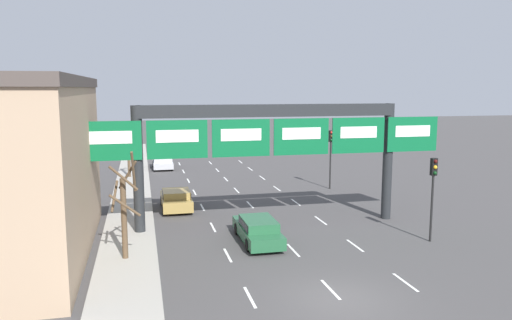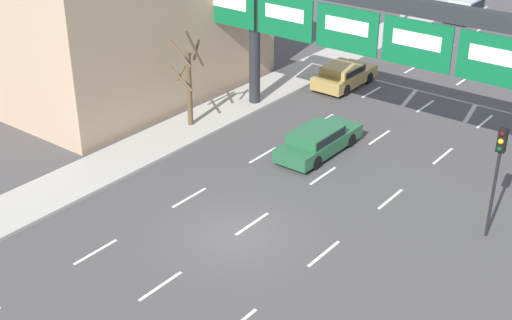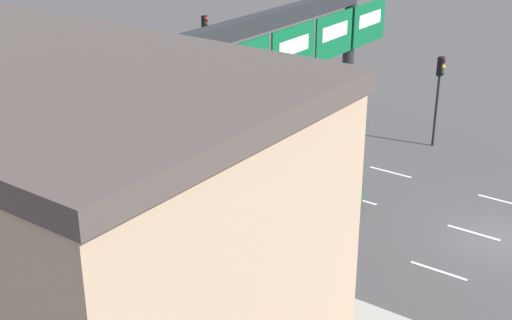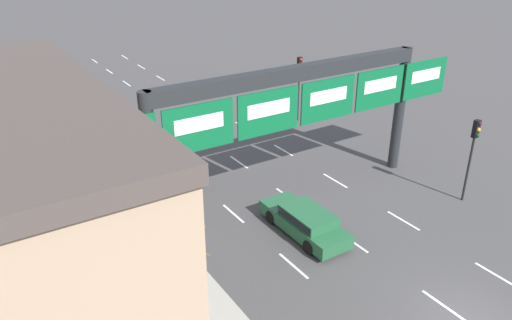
{
  "view_description": "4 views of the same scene",
  "coord_description": "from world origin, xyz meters",
  "px_view_note": "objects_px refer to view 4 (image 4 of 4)",
  "views": [
    {
      "loc": [
        -7.18,
        -16.81,
        7.98
      ],
      "look_at": [
        -1.42,
        8.08,
        4.29
      ],
      "focal_mm": 35.0,
      "sensor_mm": 36.0,
      "label": 1
    },
    {
      "loc": [
        14.53,
        -17.4,
        14.67
      ],
      "look_at": [
        -1.37,
        3.0,
        1.55
      ],
      "focal_mm": 50.0,
      "sensor_mm": 36.0,
      "label": 2
    },
    {
      "loc": [
        -23.69,
        -6.13,
        12.75
      ],
      "look_at": [
        -2.36,
        9.29,
        1.71
      ],
      "focal_mm": 50.0,
      "sensor_mm": 36.0,
      "label": 3
    },
    {
      "loc": [
        -13.8,
        -7.53,
        12.84
      ],
      "look_at": [
        -1.05,
        12.44,
        1.81
      ],
      "focal_mm": 35.0,
      "sensor_mm": 36.0,
      "label": 4
    }
  ],
  "objects_px": {
    "suv_silver": "(76,91)",
    "tree_bare_closest": "(184,248)",
    "sign_gantry": "(296,103)",
    "traffic_light_near_gantry": "(299,76)",
    "traffic_light_mid_block": "(473,144)",
    "car_green": "(305,220)",
    "tree_bare_second": "(45,95)",
    "car_gold": "(161,173)"
  },
  "relations": [
    {
      "from": "suv_silver",
      "to": "tree_bare_closest",
      "type": "distance_m",
      "value": 27.05
    },
    {
      "from": "sign_gantry",
      "to": "traffic_light_near_gantry",
      "type": "height_order",
      "value": "sign_gantry"
    },
    {
      "from": "traffic_light_near_gantry",
      "to": "traffic_light_mid_block",
      "type": "height_order",
      "value": "traffic_light_near_gantry"
    },
    {
      "from": "sign_gantry",
      "to": "suv_silver",
      "type": "xyz_separation_m",
      "value": [
        -5.16,
        22.54,
        -4.38
      ]
    },
    {
      "from": "car_green",
      "to": "tree_bare_second",
      "type": "xyz_separation_m",
      "value": [
        -6.86,
        20.78,
        1.6
      ]
    },
    {
      "from": "sign_gantry",
      "to": "traffic_light_mid_block",
      "type": "distance_m",
      "value": 9.1
    },
    {
      "from": "car_gold",
      "to": "tree_bare_second",
      "type": "distance_m",
      "value": 13.12
    },
    {
      "from": "car_gold",
      "to": "sign_gantry",
      "type": "bearing_deg",
      "value": -46.47
    },
    {
      "from": "sign_gantry",
      "to": "car_gold",
      "type": "relative_size",
      "value": 4.93
    },
    {
      "from": "suv_silver",
      "to": "tree_bare_second",
      "type": "xyz_separation_m",
      "value": [
        -3.11,
        -4.61,
        1.38
      ]
    },
    {
      "from": "tree_bare_closest",
      "to": "traffic_light_mid_block",
      "type": "bearing_deg",
      "value": -1.75
    },
    {
      "from": "traffic_light_mid_block",
      "to": "tree_bare_closest",
      "type": "distance_m",
      "value": 15.49
    },
    {
      "from": "traffic_light_near_gantry",
      "to": "suv_silver",
      "type": "bearing_deg",
      "value": 133.74
    },
    {
      "from": "car_gold",
      "to": "car_green",
      "type": "bearing_deg",
      "value": -65.94
    },
    {
      "from": "car_gold",
      "to": "tree_bare_second",
      "type": "relative_size",
      "value": 1.06
    },
    {
      "from": "car_green",
      "to": "traffic_light_mid_block",
      "type": "distance_m",
      "value": 9.39
    },
    {
      "from": "traffic_light_near_gantry",
      "to": "tree_bare_closest",
      "type": "height_order",
      "value": "tree_bare_closest"
    },
    {
      "from": "suv_silver",
      "to": "tree_bare_second",
      "type": "height_order",
      "value": "tree_bare_second"
    },
    {
      "from": "sign_gantry",
      "to": "tree_bare_second",
      "type": "height_order",
      "value": "sign_gantry"
    },
    {
      "from": "traffic_light_mid_block",
      "to": "car_green",
      "type": "bearing_deg",
      "value": 167.66
    },
    {
      "from": "tree_bare_closest",
      "to": "car_green",
      "type": "bearing_deg",
      "value": 12.47
    },
    {
      "from": "suv_silver",
      "to": "traffic_light_near_gantry",
      "type": "relative_size",
      "value": 0.84
    },
    {
      "from": "sign_gantry",
      "to": "tree_bare_closest",
      "type": "xyz_separation_m",
      "value": [
        -8.03,
        -4.3,
        -2.76
      ]
    },
    {
      "from": "traffic_light_mid_block",
      "to": "tree_bare_second",
      "type": "height_order",
      "value": "traffic_light_mid_block"
    },
    {
      "from": "suv_silver",
      "to": "tree_bare_second",
      "type": "relative_size",
      "value": 0.99
    },
    {
      "from": "car_green",
      "to": "car_gold",
      "type": "height_order",
      "value": "car_gold"
    },
    {
      "from": "traffic_light_near_gantry",
      "to": "car_gold",
      "type": "bearing_deg",
      "value": -161.78
    },
    {
      "from": "car_gold",
      "to": "tree_bare_closest",
      "type": "relative_size",
      "value": 0.84
    },
    {
      "from": "tree_bare_second",
      "to": "car_gold",
      "type": "bearing_deg",
      "value": -75.68
    },
    {
      "from": "traffic_light_near_gantry",
      "to": "sign_gantry",
      "type": "bearing_deg",
      "value": -128.18
    },
    {
      "from": "suv_silver",
      "to": "car_gold",
      "type": "distance_m",
      "value": 17.23
    },
    {
      "from": "suv_silver",
      "to": "tree_bare_closest",
      "type": "xyz_separation_m",
      "value": [
        -2.87,
        -26.85,
        1.62
      ]
    },
    {
      "from": "suv_silver",
      "to": "tree_bare_second",
      "type": "bearing_deg",
      "value": -124.03
    },
    {
      "from": "car_gold",
      "to": "tree_bare_closest",
      "type": "distance_m",
      "value": 10.23
    },
    {
      "from": "traffic_light_mid_block",
      "to": "suv_silver",
      "type": "bearing_deg",
      "value": 114.77
    },
    {
      "from": "sign_gantry",
      "to": "traffic_light_near_gantry",
      "type": "bearing_deg",
      "value": 51.82
    },
    {
      "from": "suv_silver",
      "to": "car_green",
      "type": "xyz_separation_m",
      "value": [
        3.75,
        -25.38,
        -0.22
      ]
    },
    {
      "from": "traffic_light_near_gantry",
      "to": "tree_bare_second",
      "type": "bearing_deg",
      "value": 151.46
    },
    {
      "from": "suv_silver",
      "to": "tree_bare_closest",
      "type": "bearing_deg",
      "value": -96.1
    },
    {
      "from": "car_green",
      "to": "car_gold",
      "type": "relative_size",
      "value": 1.15
    },
    {
      "from": "sign_gantry",
      "to": "tree_bare_closest",
      "type": "relative_size",
      "value": 4.13
    },
    {
      "from": "sign_gantry",
      "to": "traffic_light_mid_block",
      "type": "height_order",
      "value": "sign_gantry"
    }
  ]
}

